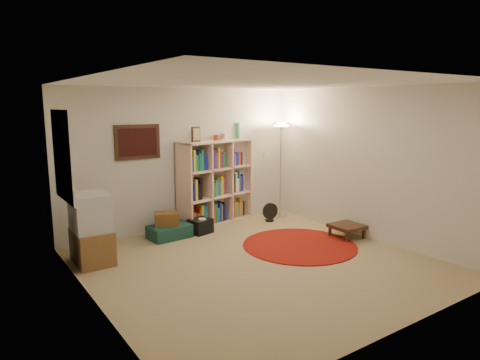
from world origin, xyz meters
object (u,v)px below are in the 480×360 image
at_px(bookshelf, 214,183).
at_px(suitcase, 170,232).
at_px(floor_fan, 270,212).
at_px(tv_stand, 92,230).
at_px(floor_lamp, 281,139).
at_px(side_table, 347,227).

xyz_separation_m(bookshelf, suitcase, (-1.12, -0.39, -0.65)).
xyz_separation_m(floor_fan, tv_stand, (-3.43, -0.30, 0.30)).
xyz_separation_m(floor_lamp, side_table, (0.03, -1.72, -1.36)).
height_order(floor_lamp, tv_stand, floor_lamp).
xyz_separation_m(floor_fan, suitcase, (-2.04, 0.14, -0.07)).
height_order(bookshelf, floor_lamp, bookshelf).
bearing_deg(floor_lamp, tv_stand, -172.83).
xyz_separation_m(bookshelf, floor_fan, (0.92, -0.53, -0.58)).
relative_size(floor_fan, side_table, 0.70).
bearing_deg(bookshelf, floor_fan, -41.80).
relative_size(bookshelf, side_table, 3.68).
relative_size(bookshelf, floor_lamp, 1.00).
bearing_deg(floor_lamp, bookshelf, 165.50).
distance_m(bookshelf, floor_lamp, 1.58).
height_order(floor_lamp, suitcase, floor_lamp).
relative_size(bookshelf, suitcase, 2.65).
bearing_deg(side_table, bookshelf, 123.25).
bearing_deg(bookshelf, side_table, -68.81).
bearing_deg(suitcase, tv_stand, -166.89).
xyz_separation_m(floor_lamp, suitcase, (-2.44, -0.05, -1.44)).
relative_size(suitcase, side_table, 1.39).
xyz_separation_m(floor_lamp, tv_stand, (-3.83, -0.48, -1.07)).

